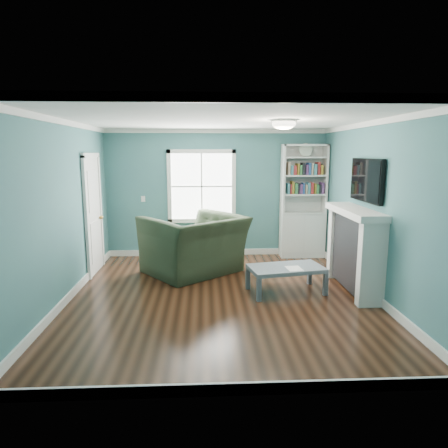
{
  "coord_description": "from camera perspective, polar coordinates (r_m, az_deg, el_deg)",
  "views": [
    {
      "loc": [
        -0.25,
        -5.72,
        2.14
      ],
      "look_at": [
        0.06,
        0.4,
        1.04
      ],
      "focal_mm": 32.0,
      "sensor_mm": 36.0,
      "label": 1
    }
  ],
  "objects": [
    {
      "name": "ceiling_fixture",
      "position": [
        5.94,
        8.55,
        14.05
      ],
      "size": [
        0.38,
        0.38,
        0.15
      ],
      "color": "white",
      "rests_on": "room_walls"
    },
    {
      "name": "bookshelf",
      "position": [
        8.35,
        11.17,
        1.64
      ],
      "size": [
        0.9,
        0.35,
        2.31
      ],
      "color": "silver",
      "rests_on": "ground"
    },
    {
      "name": "room_walls",
      "position": [
        5.75,
        -0.37,
        4.63
      ],
      "size": [
        5.0,
        5.0,
        5.0
      ],
      "color": "teal",
      "rests_on": "ground"
    },
    {
      "name": "floor",
      "position": [
        6.11,
        -0.35,
        -10.3
      ],
      "size": [
        5.0,
        5.0,
        0.0
      ],
      "primitive_type": "plane",
      "color": "black",
      "rests_on": "ground"
    },
    {
      "name": "fireplace",
      "position": [
        6.53,
        18.15,
        -3.63
      ],
      "size": [
        0.44,
        1.58,
        1.3
      ],
      "color": "black",
      "rests_on": "ground"
    },
    {
      "name": "tv",
      "position": [
        6.41,
        19.7,
        5.91
      ],
      "size": [
        0.06,
        1.1,
        0.65
      ],
      "primitive_type": "cube",
      "color": "black",
      "rests_on": "fireplace"
    },
    {
      "name": "trim",
      "position": [
        5.79,
        -0.36,
        1.24
      ],
      "size": [
        4.5,
        5.0,
        2.6
      ],
      "color": "white",
      "rests_on": "ground"
    },
    {
      "name": "recliner",
      "position": [
        7.11,
        -4.26,
        -1.58
      ],
      "size": [
        1.88,
        1.79,
        1.38
      ],
      "primitive_type": "imported",
      "rotation": [
        0.0,
        0.0,
        -2.47
      ],
      "color": "black",
      "rests_on": "ground"
    },
    {
      "name": "window",
      "position": [
        8.23,
        -3.21,
        5.38
      ],
      "size": [
        1.4,
        0.06,
        1.5
      ],
      "color": "white",
      "rests_on": "room_walls"
    },
    {
      "name": "light_switch",
      "position": [
        8.35,
        -11.47,
        3.53
      ],
      "size": [
        0.08,
        0.01,
        0.12
      ],
      "primitive_type": "cube",
      "color": "white",
      "rests_on": "room_walls"
    },
    {
      "name": "coffee_table",
      "position": [
        6.26,
        8.87,
        -6.5
      ],
      "size": [
        1.22,
        0.81,
        0.41
      ],
      "rotation": [
        0.0,
        0.0,
        0.19
      ],
      "color": "#515A62",
      "rests_on": "ground"
    },
    {
      "name": "paper_sheet",
      "position": [
        6.16,
        9.98,
        -6.27
      ],
      "size": [
        0.25,
        0.3,
        0.0
      ],
      "primitive_type": "cube",
      "rotation": [
        0.0,
        0.0,
        0.1
      ],
      "color": "white",
      "rests_on": "coffee_table"
    },
    {
      "name": "door",
      "position": [
        7.46,
        -18.16,
        1.47
      ],
      "size": [
        0.12,
        0.98,
        2.17
      ],
      "color": "silver",
      "rests_on": "ground"
    }
  ]
}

